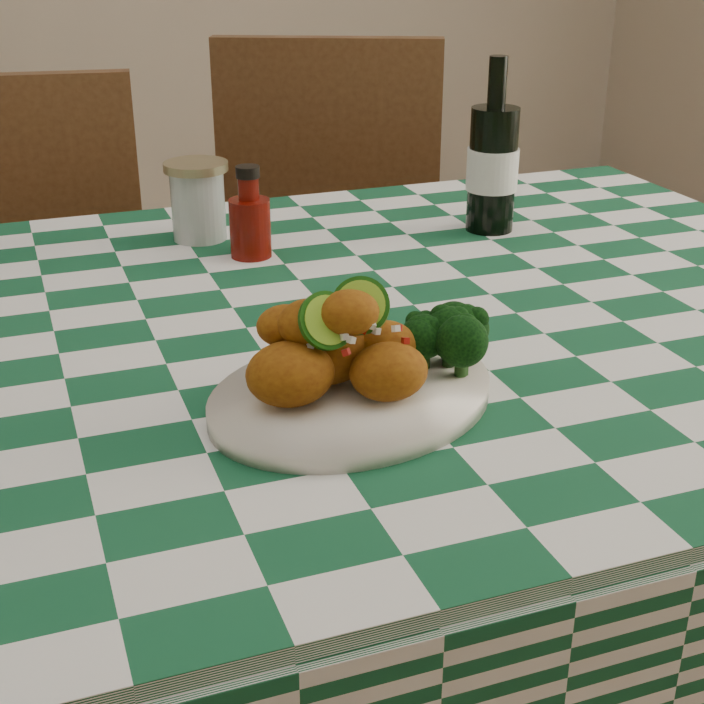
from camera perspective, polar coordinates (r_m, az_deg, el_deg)
name	(u,v)px	position (r m, az deg, el deg)	size (l,w,h in m)	color
dining_table	(260,608)	(1.31, -5.38, -14.59)	(1.66, 1.06, 0.79)	#14502F
plate	(352,396)	(0.93, 0.00, -2.59)	(0.29, 0.23, 0.02)	silver
fried_chicken_pile	(345,341)	(0.90, -0.39, 0.66)	(0.15, 0.11, 0.10)	#8C510D
broccoli_side	(444,339)	(0.96, 5.40, 0.76)	(0.08, 0.08, 0.06)	black
ketchup_bottle	(250,212)	(1.33, -5.98, 8.11)	(0.06, 0.06, 0.12)	#5E0B04
mason_jar	(198,201)	(1.41, -8.95, 8.68)	(0.09, 0.09, 0.11)	#B2BCBA
beer_bottle	(494,146)	(1.44, 8.25, 11.79)	(0.07, 0.07, 0.25)	black
wooden_chair_left	(29,367)	(1.83, -18.26, -0.85)	(0.44, 0.46, 0.95)	#472814
wooden_chair_right	(321,315)	(1.91, -1.80, 2.18)	(0.45, 0.47, 0.99)	#472814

